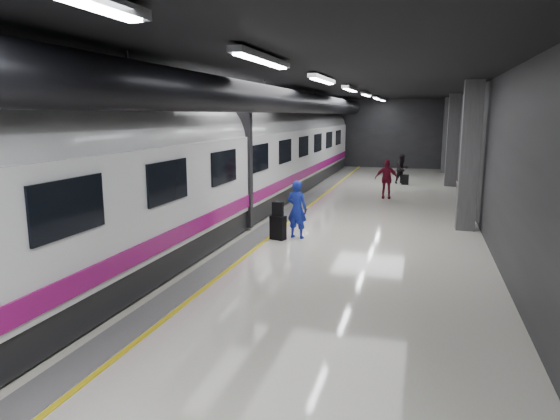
% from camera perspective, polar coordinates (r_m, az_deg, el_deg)
% --- Properties ---
extents(ground, '(40.00, 40.00, 0.00)m').
position_cam_1_polar(ground, '(14.86, 3.10, -2.77)').
color(ground, silver).
rests_on(ground, ground).
extents(platform_hall, '(10.02, 40.02, 4.51)m').
position_cam_1_polar(platform_hall, '(15.44, 3.00, 10.99)').
color(platform_hall, black).
rests_on(platform_hall, ground).
extents(train, '(3.05, 38.00, 4.05)m').
position_cam_1_polar(train, '(15.55, -8.61, 5.47)').
color(train, black).
rests_on(train, ground).
extents(traveler_main, '(0.68, 0.52, 1.67)m').
position_cam_1_polar(traveler_main, '(14.24, 1.96, 0.08)').
color(traveler_main, blue).
rests_on(traveler_main, ground).
extents(suitcase_main, '(0.47, 0.37, 0.68)m').
position_cam_1_polar(suitcase_main, '(14.14, -0.22, -2.03)').
color(suitcase_main, black).
rests_on(suitcase_main, ground).
extents(shoulder_bag, '(0.31, 0.17, 0.40)m').
position_cam_1_polar(shoulder_bag, '(14.02, -0.26, 0.12)').
color(shoulder_bag, black).
rests_on(shoulder_bag, suitcase_main).
extents(traveler_far_a, '(0.94, 0.93, 1.53)m').
position_cam_1_polar(traveler_far_a, '(26.38, 13.79, 4.60)').
color(traveler_far_a, black).
rests_on(traveler_far_a, ground).
extents(traveler_far_b, '(1.01, 0.51, 1.65)m').
position_cam_1_polar(traveler_far_b, '(21.57, 12.06, 3.50)').
color(traveler_far_b, maroon).
rests_on(traveler_far_b, ground).
extents(suitcase_far, '(0.35, 0.24, 0.51)m').
position_cam_1_polar(suitcase_far, '(26.11, 14.11, 3.39)').
color(suitcase_far, black).
rests_on(suitcase_far, ground).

